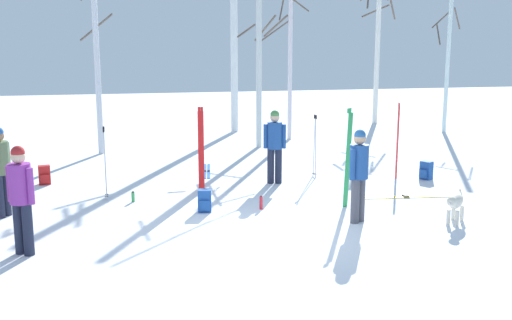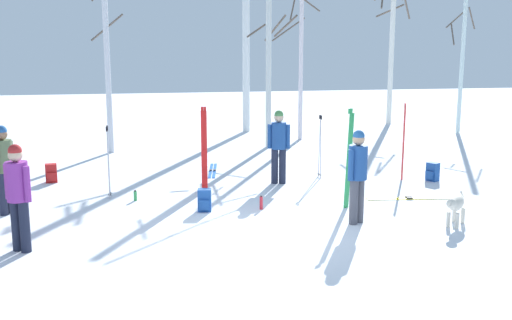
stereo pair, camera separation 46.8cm
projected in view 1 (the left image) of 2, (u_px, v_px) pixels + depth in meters
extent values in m
plane|color=white|center=(262.00, 235.00, 10.47)|extent=(60.00, 60.00, 0.00)
cylinder|color=#4C4C56|center=(361.00, 199.00, 11.21)|extent=(0.16, 0.16, 0.82)
cylinder|color=#4C4C56|center=(355.00, 201.00, 11.08)|extent=(0.16, 0.16, 0.82)
cylinder|color=#1E478C|center=(359.00, 162.00, 11.01)|extent=(0.34, 0.34, 0.62)
sphere|color=tan|center=(360.00, 139.00, 10.93)|extent=(0.22, 0.22, 0.22)
sphere|color=#265999|center=(360.00, 135.00, 10.92)|extent=(0.21, 0.21, 0.21)
cylinder|color=#1E478C|center=(365.00, 161.00, 11.16)|extent=(0.10, 0.10, 0.56)
cylinder|color=#1E478C|center=(353.00, 164.00, 10.86)|extent=(0.10, 0.10, 0.56)
cylinder|color=#1E2338|center=(19.00, 228.00, 9.47)|extent=(0.16, 0.16, 0.82)
cylinder|color=#1E2338|center=(28.00, 230.00, 9.40)|extent=(0.16, 0.16, 0.82)
cylinder|color=purple|center=(20.00, 184.00, 9.30)|extent=(0.34, 0.34, 0.62)
sphere|color=beige|center=(18.00, 157.00, 9.22)|extent=(0.22, 0.22, 0.22)
sphere|color=#B22626|center=(18.00, 153.00, 9.21)|extent=(0.21, 0.21, 0.21)
cylinder|color=purple|center=(10.00, 184.00, 9.39)|extent=(0.10, 0.10, 0.56)
cylinder|color=purple|center=(31.00, 186.00, 9.22)|extent=(0.10, 0.10, 0.56)
cylinder|color=#1E2338|center=(278.00, 166.00, 14.21)|extent=(0.16, 0.16, 0.82)
cylinder|color=#1E2338|center=(271.00, 166.00, 14.21)|extent=(0.16, 0.16, 0.82)
cylinder|color=#1E478C|center=(275.00, 135.00, 14.08)|extent=(0.34, 0.34, 0.62)
sphere|color=beige|center=(275.00, 117.00, 14.00)|extent=(0.22, 0.22, 0.22)
sphere|color=#4C8C4C|center=(275.00, 115.00, 13.98)|extent=(0.21, 0.21, 0.21)
cylinder|color=#1E478C|center=(284.00, 136.00, 14.08)|extent=(0.10, 0.10, 0.56)
cylinder|color=#1E478C|center=(266.00, 136.00, 14.08)|extent=(0.10, 0.10, 0.56)
cylinder|color=#1E2338|center=(6.00, 194.00, 11.57)|extent=(0.16, 0.16, 0.82)
cylinder|color=#1E2338|center=(0.00, 197.00, 11.40)|extent=(0.16, 0.16, 0.82)
cylinder|color=#566B47|center=(0.00, 158.00, 11.35)|extent=(0.34, 0.34, 0.62)
cylinder|color=#566B47|center=(7.00, 157.00, 11.55)|extent=(0.10, 0.10, 0.56)
ellipsoid|color=beige|center=(456.00, 201.00, 11.09)|extent=(0.57, 0.59, 0.26)
sphere|color=beige|center=(452.00, 202.00, 10.79)|extent=(0.18, 0.18, 0.18)
ellipsoid|color=beige|center=(451.00, 204.00, 10.74)|extent=(0.11, 0.11, 0.06)
cylinder|color=beige|center=(461.00, 193.00, 11.37)|extent=(0.16, 0.16, 0.17)
cylinder|color=beige|center=(457.00, 219.00, 10.94)|extent=(0.07, 0.07, 0.28)
cylinder|color=beige|center=(448.00, 217.00, 11.01)|extent=(0.07, 0.07, 0.28)
cylinder|color=beige|center=(462.00, 213.00, 11.27)|extent=(0.07, 0.07, 0.28)
cylinder|color=beige|center=(453.00, 212.00, 11.34)|extent=(0.07, 0.07, 0.28)
cube|color=green|center=(347.00, 160.00, 12.08)|extent=(0.16, 0.10, 1.89)
cube|color=green|center=(348.00, 111.00, 11.90)|extent=(0.06, 0.04, 0.10)
cube|color=green|center=(349.00, 160.00, 12.12)|extent=(0.16, 0.10, 1.89)
cube|color=green|center=(350.00, 110.00, 11.94)|extent=(0.06, 0.04, 0.10)
cube|color=red|center=(200.00, 151.00, 13.40)|extent=(0.08, 0.03, 1.78)
cube|color=red|center=(199.00, 109.00, 13.22)|extent=(0.06, 0.03, 0.10)
cube|color=red|center=(202.00, 151.00, 13.40)|extent=(0.08, 0.03, 1.78)
cube|color=red|center=(202.00, 109.00, 13.22)|extent=(0.06, 0.03, 0.10)
cube|color=red|center=(397.00, 143.00, 14.64)|extent=(0.04, 0.10, 1.75)
cube|color=red|center=(399.00, 104.00, 14.47)|extent=(0.03, 0.06, 0.10)
cube|color=red|center=(398.00, 143.00, 14.58)|extent=(0.04, 0.10, 1.75)
cube|color=red|center=(399.00, 105.00, 14.41)|extent=(0.03, 0.06, 0.10)
cube|color=blue|center=(205.00, 171.00, 15.60)|extent=(0.33, 1.75, 0.02)
cube|color=#333338|center=(205.00, 170.00, 15.55)|extent=(0.08, 0.13, 0.03)
cube|color=blue|center=(209.00, 171.00, 15.61)|extent=(0.33, 1.75, 0.02)
cube|color=#333338|center=(209.00, 170.00, 15.55)|extent=(0.08, 0.13, 0.03)
cube|color=yellow|center=(407.00, 196.00, 13.05)|extent=(1.89, 0.30, 0.02)
cube|color=#333338|center=(405.00, 195.00, 13.04)|extent=(0.13, 0.08, 0.03)
cube|color=yellow|center=(409.00, 197.00, 12.95)|extent=(1.89, 0.30, 0.02)
cube|color=#333338|center=(407.00, 196.00, 12.94)|extent=(0.13, 0.08, 0.03)
cylinder|color=#B2B2BC|center=(105.00, 165.00, 12.82)|extent=(0.02, 0.11, 1.43)
cylinder|color=black|center=(104.00, 129.00, 12.68)|extent=(0.04, 0.04, 0.10)
cylinder|color=black|center=(107.00, 194.00, 12.95)|extent=(0.07, 0.07, 0.01)
cylinder|color=#B2B2BC|center=(105.00, 166.00, 12.67)|extent=(0.02, 0.11, 1.43)
cylinder|color=black|center=(104.00, 130.00, 12.52)|extent=(0.04, 0.04, 0.10)
cylinder|color=black|center=(107.00, 196.00, 12.79)|extent=(0.07, 0.07, 0.01)
cylinder|color=#B2B2BC|center=(314.00, 148.00, 14.88)|extent=(0.02, 0.11, 1.43)
cylinder|color=black|center=(315.00, 117.00, 14.74)|extent=(0.04, 0.04, 0.10)
cylinder|color=black|center=(314.00, 173.00, 15.01)|extent=(0.07, 0.07, 0.01)
cylinder|color=#B2B2BC|center=(316.00, 148.00, 14.77)|extent=(0.02, 0.11, 1.43)
cylinder|color=black|center=(316.00, 117.00, 14.63)|extent=(0.04, 0.04, 0.10)
cylinder|color=black|center=(315.00, 174.00, 14.90)|extent=(0.07, 0.07, 0.01)
cube|color=red|center=(44.00, 175.00, 14.15)|extent=(0.29, 0.24, 0.44)
cube|color=red|center=(45.00, 179.00, 14.04)|extent=(0.20, 0.09, 0.20)
cube|color=black|center=(41.00, 174.00, 14.23)|extent=(0.04, 0.03, 0.37)
cube|color=black|center=(47.00, 174.00, 14.28)|extent=(0.04, 0.03, 0.37)
cube|color=#1E4C99|center=(426.00, 170.00, 14.66)|extent=(0.30, 0.33, 0.44)
cube|color=#1E4C99|center=(423.00, 174.00, 14.59)|extent=(0.15, 0.20, 0.20)
cube|color=black|center=(426.00, 169.00, 14.79)|extent=(0.04, 0.04, 0.37)
cube|color=black|center=(432.00, 170.00, 14.69)|extent=(0.04, 0.04, 0.37)
cube|color=#1E4C99|center=(205.00, 201.00, 11.86)|extent=(0.29, 0.24, 0.44)
cube|color=#1E4C99|center=(205.00, 206.00, 11.75)|extent=(0.20, 0.09, 0.20)
cube|color=black|center=(201.00, 199.00, 11.97)|extent=(0.04, 0.03, 0.37)
cube|color=black|center=(208.00, 199.00, 11.98)|extent=(0.04, 0.03, 0.37)
cylinder|color=green|center=(133.00, 197.00, 12.60)|extent=(0.07, 0.07, 0.20)
cylinder|color=black|center=(133.00, 192.00, 12.58)|extent=(0.04, 0.04, 0.02)
cylinder|color=red|center=(261.00, 203.00, 12.04)|extent=(0.06, 0.06, 0.26)
cylinder|color=black|center=(261.00, 196.00, 12.02)|extent=(0.04, 0.04, 0.02)
cylinder|color=silver|center=(97.00, 64.00, 17.56)|extent=(0.16, 0.16, 5.27)
cylinder|color=brown|center=(96.00, 27.00, 17.82)|extent=(0.98, 0.09, 0.81)
cylinder|color=silver|center=(234.00, 27.00, 21.73)|extent=(0.26, 0.26, 7.51)
cylinder|color=silver|center=(259.00, 51.00, 18.65)|extent=(0.17, 0.17, 5.97)
cylinder|color=brown|center=(246.00, 31.00, 18.79)|extent=(0.73, 0.70, 0.44)
cylinder|color=brown|center=(275.00, 26.00, 18.84)|extent=(0.49, 1.20, 0.66)
cylinder|color=brown|center=(265.00, 28.00, 18.83)|extent=(0.60, 0.60, 0.81)
cylinder|color=silver|center=(290.00, 55.00, 20.19)|extent=(0.14, 0.14, 5.63)
cylinder|color=brown|center=(277.00, 29.00, 20.55)|extent=(1.28, 0.62, 0.80)
cylinder|color=brown|center=(282.00, 8.00, 19.98)|extent=(0.35, 0.58, 0.80)
cylinder|color=brown|center=(295.00, 1.00, 19.40)|extent=(0.98, 0.06, 0.69)
cylinder|color=white|center=(378.00, 40.00, 24.19)|extent=(0.20, 0.20, 6.64)
cylinder|color=brown|center=(375.00, 11.00, 24.51)|extent=(1.12, 0.27, 0.54)
cylinder|color=brown|center=(392.00, 5.00, 23.70)|extent=(0.75, 0.85, 1.09)
cylinder|color=silver|center=(448.00, 59.00, 21.84)|extent=(0.14, 0.14, 5.30)
cylinder|color=brown|center=(438.00, 34.00, 21.70)|extent=(0.30, 0.78, 0.76)
cylinder|color=brown|center=(457.00, 18.00, 21.40)|extent=(0.48, 0.35, 0.74)
cylinder|color=brown|center=(441.00, 19.00, 21.94)|extent=(0.86, 0.30, 0.64)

